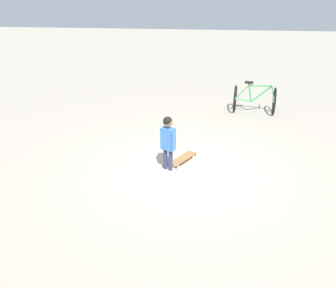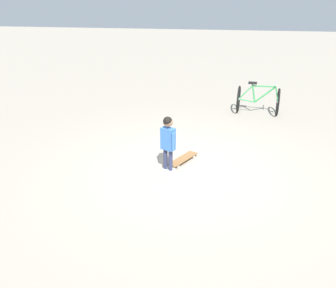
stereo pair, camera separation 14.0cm
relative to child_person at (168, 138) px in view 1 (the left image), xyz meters
name	(u,v)px [view 1 (the left image)]	position (x,y,z in m)	size (l,w,h in m)	color
ground_plane	(187,169)	(-0.13, 0.34, -0.66)	(50.00, 50.00, 0.00)	#9E9384
child_person	(168,138)	(0.00, 0.00, 0.00)	(0.34, 0.28, 1.06)	#2D3351
skateboard	(182,159)	(-0.44, 0.22, -0.60)	(0.76, 0.53, 0.07)	olive
bicycle_mid	(255,99)	(-3.68, 1.83, -0.28)	(0.82, 1.14, 0.85)	black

